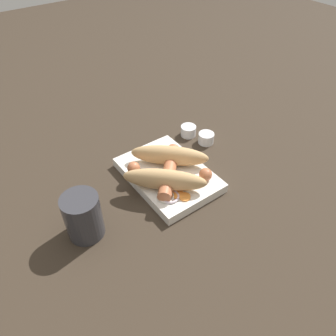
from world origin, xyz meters
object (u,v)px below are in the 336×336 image
object	(u,v)px
condiment_cup_near	(206,139)
condiment_cup_far	(188,131)
bread_roll	(167,167)
sausage	(169,171)
drink_glass	(83,216)
food_tray	(168,175)

from	to	relation	value
condiment_cup_near	condiment_cup_far	xyz separation A→B (m)	(0.05, 0.02, 0.00)
condiment_cup_near	condiment_cup_far	distance (m)	0.06
bread_roll	sausage	bearing A→B (deg)	-158.48
drink_glass	sausage	bearing A→B (deg)	-85.90
drink_glass	condiment_cup_near	bearing A→B (deg)	-77.90
condiment_cup_far	drink_glass	distance (m)	0.39
condiment_cup_near	drink_glass	world-z (taller)	drink_glass
condiment_cup_far	drink_glass	bearing A→B (deg)	110.28
food_tray	drink_glass	world-z (taller)	drink_glass
condiment_cup_near	drink_glass	size ratio (longest dim) A/B	0.43
food_tray	drink_glass	xyz separation A→B (m)	(-0.03, 0.22, 0.04)
condiment_cup_near	drink_glass	distance (m)	0.39
condiment_cup_far	drink_glass	xyz separation A→B (m)	(-0.13, 0.36, 0.04)
bread_roll	drink_glass	distance (m)	0.21
food_tray	condiment_cup_far	distance (m)	0.18
bread_roll	condiment_cup_far	size ratio (longest dim) A/B	5.21
food_tray	condiment_cup_far	xyz separation A→B (m)	(0.10, -0.14, 0.00)
bread_roll	condiment_cup_near	distance (m)	0.18
condiment_cup_far	drink_glass	size ratio (longest dim) A/B	0.43
bread_roll	drink_glass	xyz separation A→B (m)	(-0.02, 0.21, 0.00)
bread_roll	sausage	xyz separation A→B (m)	(-0.01, -0.00, -0.01)
food_tray	sausage	distance (m)	0.03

